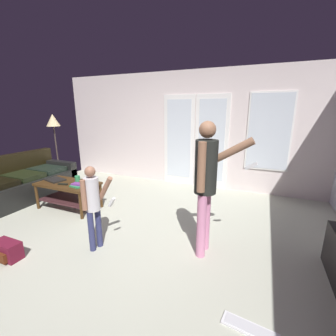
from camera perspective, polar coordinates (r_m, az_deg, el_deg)
name	(u,v)px	position (r m, az deg, el deg)	size (l,w,h in m)	color
ground_plane	(119,235)	(3.41, -12.35, -16.31)	(6.18, 5.20, 0.02)	#B7B9A5
wall_back_with_doors	(185,131)	(5.21, 4.33, 9.35)	(6.18, 0.09, 2.57)	silver
leather_couch	(23,184)	(5.34, -32.86, -3.36)	(0.91, 1.89, 0.85)	black
coffee_table	(68,190)	(4.38, -23.85, -5.03)	(1.07, 0.56, 0.47)	#422A13
person_adult	(207,178)	(2.61, 9.76, -2.47)	(0.67, 0.43, 1.60)	pink
person_child	(93,201)	(2.90, -18.40, -7.94)	(0.36, 0.29, 1.08)	navy
floor_lamp	(53,124)	(6.11, -26.97, 9.80)	(0.31, 0.31, 1.62)	#2D3321
backpack	(7,251)	(3.41, -35.59, -16.59)	(0.34, 0.21, 0.21)	maroon
loose_keyboard	(250,329)	(2.32, 19.93, -33.84)	(0.45, 0.19, 0.02)	white
laptop_closed	(55,180)	(4.56, -26.56, -2.69)	(0.33, 0.24, 0.03)	black
cup_near_edge	(77,179)	(4.34, -21.91, -2.51)	(0.09, 0.09, 0.10)	#308A51
cup_by_laptop	(90,181)	(4.16, -19.16, -3.02)	(0.07, 0.07, 0.09)	gold
tv_remote_black	(63,184)	(4.26, -25.03, -3.71)	(0.17, 0.05, 0.02)	black
book_stack	(78,185)	(4.06, -21.87, -4.05)	(0.23, 0.19, 0.05)	#328B53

